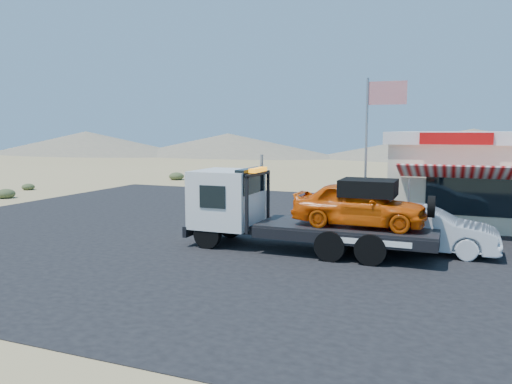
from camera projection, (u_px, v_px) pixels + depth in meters
ground at (210, 242)px, 17.86m from camera, size 120.00×120.00×0.00m
asphalt_lot at (289, 230)px, 19.88m from camera, size 32.00×24.00×0.02m
tow_truck at (302, 207)px, 16.44m from camera, size 8.08×2.40×2.70m
white_sedan at (425, 229)px, 16.26m from camera, size 4.61×1.72×1.50m
flagpole at (372, 136)px, 19.71m from camera, size 1.55×0.10×6.00m
desert_scrub at (97, 188)px, 31.86m from camera, size 26.31×32.69×0.65m
distant_hills at (324, 145)px, 72.01m from camera, size 126.00×48.00×4.20m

